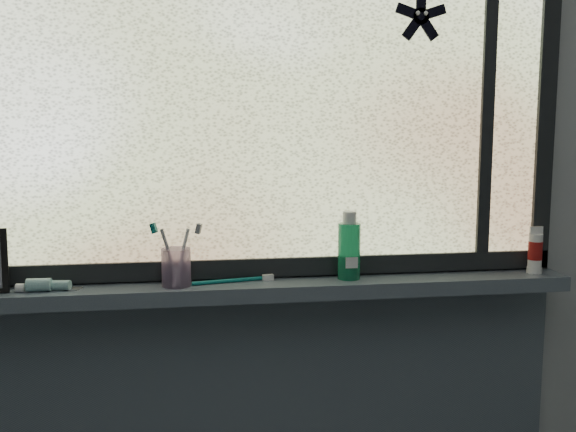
% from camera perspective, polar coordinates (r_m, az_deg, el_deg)
% --- Properties ---
extents(wall_back, '(3.00, 0.01, 2.50)m').
position_cam_1_polar(wall_back, '(1.75, -1.53, 2.08)').
color(wall_back, '#9EA3A8').
rests_on(wall_back, ground).
extents(windowsill, '(1.62, 0.14, 0.04)m').
position_cam_1_polar(windowsill, '(1.72, -1.19, -6.49)').
color(windowsill, '#485461').
rests_on(windowsill, wall_back).
extents(window_pane, '(1.50, 0.01, 1.00)m').
position_cam_1_polar(window_pane, '(1.72, -1.47, 11.33)').
color(window_pane, silver).
rests_on(window_pane, wall_back).
extents(frame_bottom, '(1.60, 0.03, 0.05)m').
position_cam_1_polar(frame_bottom, '(1.75, -1.40, -4.53)').
color(frame_bottom, black).
rests_on(frame_bottom, windowsill).
extents(frame_right, '(0.05, 0.03, 1.10)m').
position_cam_1_polar(frame_right, '(1.97, 21.95, 10.33)').
color(frame_right, black).
rests_on(frame_right, wall_back).
extents(frame_mullion, '(0.03, 0.03, 1.00)m').
position_cam_1_polar(frame_mullion, '(1.89, 17.28, 10.67)').
color(frame_mullion, black).
rests_on(frame_mullion, wall_back).
extents(starfish_sticker, '(0.15, 0.02, 0.15)m').
position_cam_1_polar(starfish_sticker, '(1.82, 11.72, 16.99)').
color(starfish_sticker, black).
rests_on(starfish_sticker, window_pane).
extents(toothpaste_tube, '(0.19, 0.06, 0.03)m').
position_cam_1_polar(toothpaste_tube, '(1.72, -20.62, -5.73)').
color(toothpaste_tube, silver).
rests_on(toothpaste_tube, windowsill).
extents(toothbrush_cup, '(0.09, 0.09, 0.10)m').
position_cam_1_polar(toothbrush_cup, '(1.68, -9.91, -4.51)').
color(toothbrush_cup, '#AF8EBB').
rests_on(toothbrush_cup, windowsill).
extents(toothbrush_lying, '(0.24, 0.07, 0.02)m').
position_cam_1_polar(toothbrush_lying, '(1.70, -5.35, -5.67)').
color(toothbrush_lying, '#0B6A68').
rests_on(toothbrush_lying, windowsill).
extents(mouthwash_bottle, '(0.07, 0.07, 0.15)m').
position_cam_1_polar(mouthwash_bottle, '(1.73, 5.46, -2.61)').
color(mouthwash_bottle, '#1B8E5D').
rests_on(mouthwash_bottle, windowsill).
extents(cream_tube, '(0.04, 0.04, 0.09)m').
position_cam_1_polar(cream_tube, '(1.93, 21.13, -2.70)').
color(cream_tube, silver).
rests_on(cream_tube, windowsill).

